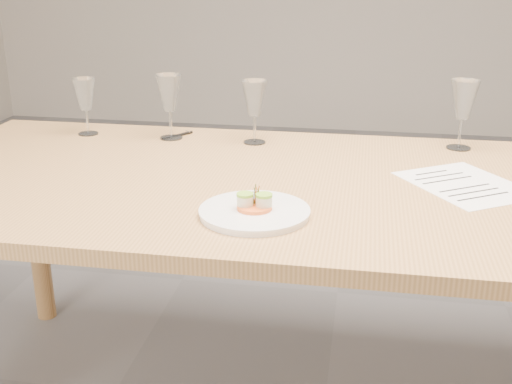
% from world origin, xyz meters
% --- Properties ---
extents(dining_table, '(2.40, 1.00, 0.75)m').
position_xyz_m(dining_table, '(0.00, 0.00, 0.68)').
color(dining_table, tan).
rests_on(dining_table, ground).
extents(dinner_plate, '(0.26, 0.26, 0.07)m').
position_xyz_m(dinner_plate, '(-0.16, -0.26, 0.76)').
color(dinner_plate, white).
rests_on(dinner_plate, dining_table).
extents(recipe_sheet, '(0.38, 0.40, 0.00)m').
position_xyz_m(recipe_sheet, '(0.34, 0.04, 0.75)').
color(recipe_sheet, white).
rests_on(recipe_sheet, dining_table).
extents(ballpoint_pen, '(0.08, 0.11, 0.01)m').
position_xyz_m(ballpoint_pen, '(-0.54, 0.37, 0.75)').
color(ballpoint_pen, black).
rests_on(ballpoint_pen, dining_table).
extents(wine_glass_0, '(0.08, 0.08, 0.19)m').
position_xyz_m(wine_glass_0, '(-0.84, 0.35, 0.88)').
color(wine_glass_0, white).
rests_on(wine_glass_0, dining_table).
extents(wine_glass_1, '(0.08, 0.08, 0.21)m').
position_xyz_m(wine_glass_1, '(-0.55, 0.35, 0.90)').
color(wine_glass_1, white).
rests_on(wine_glass_1, dining_table).
extents(wine_glass_2, '(0.08, 0.08, 0.20)m').
position_xyz_m(wine_glass_2, '(-0.27, 0.34, 0.89)').
color(wine_glass_2, white).
rests_on(wine_glass_2, dining_table).
extents(wine_glass_3, '(0.09, 0.09, 0.21)m').
position_xyz_m(wine_glass_3, '(0.36, 0.39, 0.90)').
color(wine_glass_3, white).
rests_on(wine_glass_3, dining_table).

